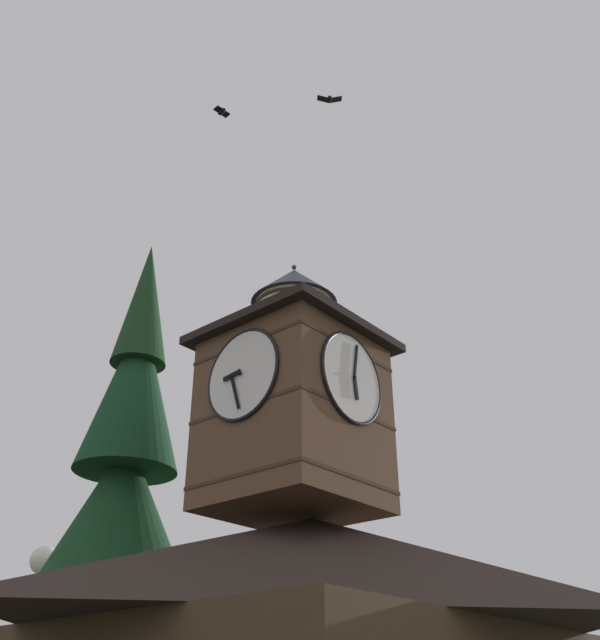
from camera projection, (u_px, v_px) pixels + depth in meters
clock_tower at (294, 400)px, 20.78m from camera, size 4.83×4.83×7.88m
pine_tree_behind at (117, 540)px, 22.78m from camera, size 6.41×6.41×17.96m
moon at (44, 560)px, 59.30m from camera, size 2.34×2.34×2.34m
flying_bird_high at (330, 99)px, 21.69m from camera, size 0.65×0.67×0.15m
flying_bird_low at (222, 112)px, 20.01m from camera, size 0.47×0.30×0.16m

